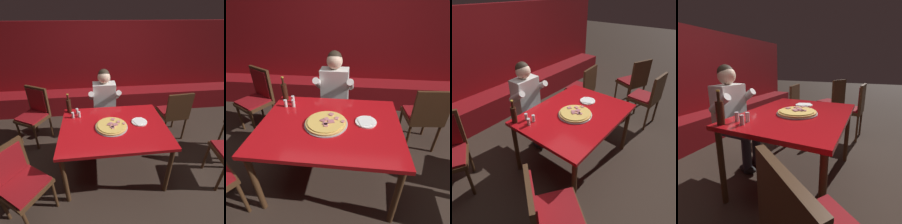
% 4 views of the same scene
% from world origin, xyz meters
% --- Properties ---
extents(ground_plane, '(24.00, 24.00, 0.00)m').
position_xyz_m(ground_plane, '(0.00, 0.00, 0.00)').
color(ground_plane, '#33261E').
extents(booth_wall_panel, '(6.80, 0.16, 1.90)m').
position_xyz_m(booth_wall_panel, '(0.00, 2.18, 0.95)').
color(booth_wall_panel, maroon).
rests_on(booth_wall_panel, ground_plane).
extents(booth_bench, '(6.46, 0.48, 0.46)m').
position_xyz_m(booth_bench, '(0.00, 1.86, 0.23)').
color(booth_bench, maroon).
rests_on(booth_bench, ground_plane).
extents(main_dining_table, '(1.38, 1.04, 0.78)m').
position_xyz_m(main_dining_table, '(0.00, 0.00, 0.71)').
color(main_dining_table, '#422816').
rests_on(main_dining_table, ground_plane).
extents(pizza, '(0.42, 0.42, 0.05)m').
position_xyz_m(pizza, '(-0.03, -0.02, 0.80)').
color(pizza, '#9E9EA3').
rests_on(pizza, main_dining_table).
extents(plate_white_paper, '(0.21, 0.21, 0.02)m').
position_xyz_m(plate_white_paper, '(0.35, 0.05, 0.79)').
color(plate_white_paper, white).
rests_on(plate_white_paper, main_dining_table).
extents(beer_bottle, '(0.07, 0.07, 0.29)m').
position_xyz_m(beer_bottle, '(-0.61, 0.44, 0.89)').
color(beer_bottle, black).
rests_on(beer_bottle, main_dining_table).
extents(shaker_red_pepper_flakes, '(0.04, 0.04, 0.09)m').
position_xyz_m(shaker_red_pepper_flakes, '(-0.49, 0.37, 0.82)').
color(shaker_red_pepper_flakes, silver).
rests_on(shaker_red_pepper_flakes, main_dining_table).
extents(shaker_black_pepper, '(0.04, 0.04, 0.09)m').
position_xyz_m(shaker_black_pepper, '(-0.46, 0.28, 0.82)').
color(shaker_black_pepper, silver).
rests_on(shaker_black_pepper, main_dining_table).
extents(shaker_oregano, '(0.04, 0.04, 0.09)m').
position_xyz_m(shaker_oregano, '(-0.54, 0.27, 0.82)').
color(shaker_oregano, silver).
rests_on(shaker_oregano, main_dining_table).
extents(diner_seated_blue_shirt, '(0.53, 0.53, 1.27)m').
position_xyz_m(diner_seated_blue_shirt, '(-0.06, 0.79, 0.71)').
color(diner_seated_blue_shirt, black).
rests_on(diner_seated_blue_shirt, ground_plane).
extents(dining_chair_far_left, '(0.48, 0.48, 0.96)m').
position_xyz_m(dining_chair_far_left, '(1.51, -0.45, 0.57)').
color(dining_chair_far_left, '#422816').
rests_on(dining_chair_far_left, ground_plane).
extents(dining_chair_side_aisle, '(0.61, 0.61, 0.93)m').
position_xyz_m(dining_chair_side_aisle, '(-1.09, -0.52, 0.55)').
color(dining_chair_side_aisle, '#422816').
rests_on(dining_chair_side_aisle, ground_plane).
extents(dining_chair_far_right, '(0.47, 0.47, 0.93)m').
position_xyz_m(dining_chair_far_right, '(1.15, 0.64, 0.55)').
color(dining_chair_far_right, '#422816').
rests_on(dining_chair_far_right, ground_plane).
extents(dining_chair_by_booth, '(0.58, 0.58, 0.99)m').
position_xyz_m(dining_chair_by_booth, '(2.01, 0.00, 0.58)').
color(dining_chair_by_booth, '#422816').
rests_on(dining_chair_by_booth, ground_plane).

